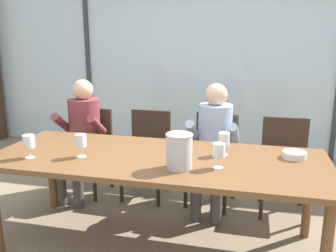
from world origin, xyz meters
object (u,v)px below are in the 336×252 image
(tasting_bowl, at_px, (294,155))
(person_maroon_top, at_px, (82,131))
(person_pale_blue_shirt, at_px, (213,139))
(wine_glass_by_left_taster, at_px, (81,142))
(chair_left_of_center, at_px, (148,147))
(wine_glass_by_right_taster, at_px, (224,140))
(dining_table, at_px, (157,165))
(chair_right_of_center, at_px, (284,158))
(chair_center, at_px, (214,152))
(ice_bucket_primary, at_px, (179,151))
(wine_glass_near_bucket, at_px, (219,151))
(wine_glass_center_pour, at_px, (29,142))
(chair_near_curtain, at_px, (90,144))

(tasting_bowl, bearing_deg, person_maroon_top, 164.36)
(person_pale_blue_shirt, relative_size, wine_glass_by_left_taster, 6.81)
(tasting_bowl, bearing_deg, chair_left_of_center, 151.99)
(chair_left_of_center, bearing_deg, wine_glass_by_right_taster, -41.34)
(chair_left_of_center, height_order, person_pale_blue_shirt, person_pale_blue_shirt)
(dining_table, relative_size, chair_right_of_center, 2.89)
(chair_center, xyz_separation_m, ice_bucket_primary, (-0.12, -1.12, 0.35))
(person_maroon_top, xyz_separation_m, ice_bucket_primary, (1.22, -0.96, 0.18))
(tasting_bowl, bearing_deg, dining_table, -168.58)
(wine_glass_near_bucket, xyz_separation_m, wine_glass_by_right_taster, (0.01, 0.28, 0.00))
(chair_center, relative_size, person_pale_blue_shirt, 0.73)
(person_maroon_top, bearing_deg, wine_glass_center_pour, -85.20)
(chair_near_curtain, height_order, ice_bucket_primary, ice_bucket_primary)
(tasting_bowl, bearing_deg, chair_right_of_center, 90.31)
(person_pale_blue_shirt, relative_size, tasting_bowl, 6.90)
(chair_right_of_center, height_order, wine_glass_near_bucket, wine_glass_near_bucket)
(tasting_bowl, xyz_separation_m, wine_glass_by_left_taster, (-1.54, -0.34, 0.09))
(wine_glass_by_left_taster, bearing_deg, wine_glass_center_pour, -163.35)
(dining_table, distance_m, wine_glass_near_bucket, 0.52)
(chair_center, xyz_separation_m, wine_glass_center_pour, (-1.23, -1.16, 0.35))
(chair_near_curtain, distance_m, wine_glass_center_pour, 1.18)
(tasting_bowl, bearing_deg, person_pale_blue_shirt, 139.53)
(person_maroon_top, height_order, wine_glass_by_left_taster, person_maroon_top)
(ice_bucket_primary, height_order, wine_glass_by_right_taster, ice_bucket_primary)
(person_pale_blue_shirt, bearing_deg, dining_table, -111.22)
(chair_near_curtain, bearing_deg, wine_glass_near_bucket, -31.68)
(chair_left_of_center, height_order, ice_bucket_primary, ice_bucket_primary)
(person_pale_blue_shirt, bearing_deg, chair_right_of_center, 12.98)
(wine_glass_near_bucket, height_order, wine_glass_by_right_taster, same)
(dining_table, relative_size, wine_glass_near_bucket, 14.36)
(ice_bucket_primary, relative_size, tasting_bowl, 1.42)
(chair_right_of_center, distance_m, wine_glass_by_right_taster, 0.95)
(wine_glass_by_right_taster, bearing_deg, chair_left_of_center, 137.24)
(chair_left_of_center, height_order, person_maroon_top, person_maroon_top)
(chair_left_of_center, distance_m, person_maroon_top, 0.70)
(chair_left_of_center, xyz_separation_m, wine_glass_by_left_taster, (-0.20, -1.05, 0.34))
(chair_near_curtain, xyz_separation_m, person_maroon_top, (-0.03, -0.11, 0.17))
(chair_near_curtain, distance_m, chair_left_of_center, 0.63)
(chair_left_of_center, xyz_separation_m, chair_center, (0.67, -0.00, 0.00))
(chair_center, bearing_deg, chair_left_of_center, -172.01)
(chair_right_of_center, height_order, wine_glass_by_right_taster, wine_glass_by_right_taster)
(dining_table, relative_size, wine_glass_center_pour, 14.36)
(chair_left_of_center, height_order, wine_glass_near_bucket, wine_glass_near_bucket)
(wine_glass_by_left_taster, bearing_deg, person_maroon_top, 117.06)
(chair_right_of_center, relative_size, wine_glass_center_pour, 4.98)
(wine_glass_center_pour, distance_m, wine_glass_by_right_taster, 1.44)
(wine_glass_by_left_taster, bearing_deg, chair_near_curtain, 113.12)
(chair_left_of_center, xyz_separation_m, person_pale_blue_shirt, (0.68, -0.15, 0.17))
(chair_near_curtain, height_order, wine_glass_by_right_taster, wine_glass_by_right_taster)
(person_maroon_top, height_order, wine_glass_near_bucket, person_maroon_top)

